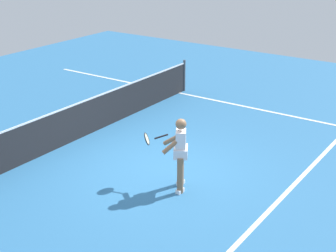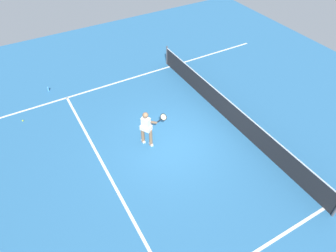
# 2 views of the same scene
# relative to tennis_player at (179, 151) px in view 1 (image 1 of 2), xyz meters

# --- Properties ---
(ground_plane) EXTENTS (23.70, 23.70, 0.00)m
(ground_plane) POSITION_rel_tennis_player_xyz_m (0.49, 0.77, -0.85)
(ground_plane) COLOR teal
(service_line_marking) EXTENTS (9.95, 0.10, 0.01)m
(service_line_marking) POSITION_rel_tennis_player_xyz_m (0.49, -1.93, -0.84)
(service_line_marking) COLOR white
(service_line_marking) RESTS_ON ground
(sideline_right_marking) EXTENTS (0.10, 16.23, 0.01)m
(sideline_right_marking) POSITION_rel_tennis_player_xyz_m (5.46, 0.77, -0.84)
(sideline_right_marking) COLOR white
(sideline_right_marking) RESTS_ON ground
(court_net) EXTENTS (10.63, 0.08, 1.05)m
(court_net) POSITION_rel_tennis_player_xyz_m (0.49, 3.59, -0.36)
(court_net) COLOR #4C4C51
(court_net) RESTS_ON ground
(tennis_player) EXTENTS (0.68, 1.14, 1.55)m
(tennis_player) POSITION_rel_tennis_player_xyz_m (0.00, 0.00, 0.00)
(tennis_player) COLOR #8C6647
(tennis_player) RESTS_ON ground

